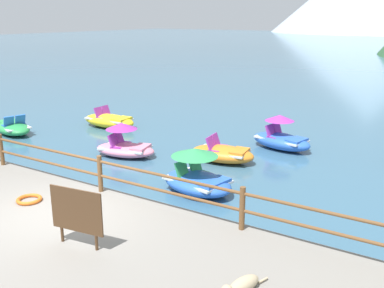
{
  "coord_description": "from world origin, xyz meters",
  "views": [
    {
      "loc": [
        7.5,
        -6.13,
        4.71
      ],
      "look_at": [
        0.6,
        5.0,
        0.9
      ],
      "focal_mm": 41.19,
      "sensor_mm": 36.0,
      "label": 1
    }
  ],
  "objects_px": {
    "pedal_boat_3": "(125,146)",
    "pedal_boat_2": "(109,120)",
    "life_ring": "(29,199)",
    "pedal_boat_0": "(281,138)",
    "dog_resting": "(241,286)",
    "pedal_boat_7": "(223,153)",
    "pedal_boat_4": "(12,127)",
    "pedal_boat_1": "(197,177)",
    "sign_board": "(77,211)"
  },
  "relations": [
    {
      "from": "pedal_boat_3",
      "to": "pedal_boat_2",
      "type": "bearing_deg",
      "value": 139.09
    },
    {
      "from": "life_ring",
      "to": "pedal_boat_0",
      "type": "height_order",
      "value": "pedal_boat_0"
    },
    {
      "from": "life_ring",
      "to": "pedal_boat_2",
      "type": "height_order",
      "value": "pedal_boat_2"
    },
    {
      "from": "dog_resting",
      "to": "pedal_boat_2",
      "type": "bearing_deg",
      "value": 141.06
    },
    {
      "from": "pedal_boat_7",
      "to": "life_ring",
      "type": "bearing_deg",
      "value": -107.96
    },
    {
      "from": "pedal_boat_2",
      "to": "pedal_boat_7",
      "type": "height_order",
      "value": "pedal_boat_2"
    },
    {
      "from": "pedal_boat_4",
      "to": "pedal_boat_7",
      "type": "xyz_separation_m",
      "value": [
        9.17,
        1.35,
        0.02
      ]
    },
    {
      "from": "pedal_boat_1",
      "to": "pedal_boat_3",
      "type": "height_order",
      "value": "pedal_boat_1"
    },
    {
      "from": "dog_resting",
      "to": "pedal_boat_7",
      "type": "distance_m",
      "value": 7.89
    },
    {
      "from": "pedal_boat_0",
      "to": "pedal_boat_3",
      "type": "xyz_separation_m",
      "value": [
        -4.31,
        -3.7,
        -0.03
      ]
    },
    {
      "from": "pedal_boat_4",
      "to": "pedal_boat_1",
      "type": "bearing_deg",
      "value": -7.98
    },
    {
      "from": "pedal_boat_0",
      "to": "pedal_boat_4",
      "type": "distance_m",
      "value": 10.98
    },
    {
      "from": "life_ring",
      "to": "pedal_boat_4",
      "type": "bearing_deg",
      "value": 145.91
    },
    {
      "from": "life_ring",
      "to": "pedal_boat_0",
      "type": "bearing_deg",
      "value": 70.11
    },
    {
      "from": "sign_board",
      "to": "pedal_boat_2",
      "type": "xyz_separation_m",
      "value": [
        -7.1,
        8.72,
        -0.83
      ]
    },
    {
      "from": "sign_board",
      "to": "pedal_boat_1",
      "type": "distance_m",
      "value": 4.43
    },
    {
      "from": "sign_board",
      "to": "life_ring",
      "type": "distance_m",
      "value": 2.85
    },
    {
      "from": "pedal_boat_3",
      "to": "pedal_boat_7",
      "type": "relative_size",
      "value": 1.02
    },
    {
      "from": "dog_resting",
      "to": "pedal_boat_3",
      "type": "height_order",
      "value": "pedal_boat_3"
    },
    {
      "from": "dog_resting",
      "to": "pedal_boat_4",
      "type": "xyz_separation_m",
      "value": [
        -13.12,
        5.47,
        -0.25
      ]
    },
    {
      "from": "pedal_boat_0",
      "to": "pedal_boat_3",
      "type": "bearing_deg",
      "value": -139.33
    },
    {
      "from": "pedal_boat_0",
      "to": "pedal_boat_3",
      "type": "height_order",
      "value": "pedal_boat_0"
    },
    {
      "from": "pedal_boat_4",
      "to": "pedal_boat_2",
      "type": "bearing_deg",
      "value": 47.9
    },
    {
      "from": "pedal_boat_4",
      "to": "sign_board",
      "type": "bearing_deg",
      "value": -30.48
    },
    {
      "from": "pedal_boat_2",
      "to": "pedal_boat_7",
      "type": "distance_m",
      "value": 6.69
    },
    {
      "from": "dog_resting",
      "to": "pedal_boat_1",
      "type": "relative_size",
      "value": 0.43
    },
    {
      "from": "pedal_boat_0",
      "to": "pedal_boat_7",
      "type": "bearing_deg",
      "value": -114.56
    },
    {
      "from": "sign_board",
      "to": "pedal_boat_7",
      "type": "relative_size",
      "value": 0.52
    },
    {
      "from": "pedal_boat_2",
      "to": "pedal_boat_3",
      "type": "xyz_separation_m",
      "value": [
        3.3,
        -2.86,
        0.08
      ]
    },
    {
      "from": "life_ring",
      "to": "pedal_boat_7",
      "type": "bearing_deg",
      "value": 72.04
    },
    {
      "from": "pedal_boat_2",
      "to": "pedal_boat_4",
      "type": "height_order",
      "value": "pedal_boat_2"
    },
    {
      "from": "pedal_boat_1",
      "to": "life_ring",
      "type": "bearing_deg",
      "value": -127.48
    },
    {
      "from": "pedal_boat_0",
      "to": "pedal_boat_3",
      "type": "relative_size",
      "value": 1.07
    },
    {
      "from": "pedal_boat_0",
      "to": "pedal_boat_2",
      "type": "distance_m",
      "value": 7.66
    },
    {
      "from": "pedal_boat_1",
      "to": "pedal_boat_2",
      "type": "bearing_deg",
      "value": 148.69
    },
    {
      "from": "life_ring",
      "to": "pedal_boat_3",
      "type": "xyz_separation_m",
      "value": [
        -1.18,
        4.95,
        -0.06
      ]
    },
    {
      "from": "pedal_boat_0",
      "to": "life_ring",
      "type": "bearing_deg",
      "value": -109.89
    },
    {
      "from": "pedal_boat_0",
      "to": "dog_resting",
      "type": "bearing_deg",
      "value": -73.06
    },
    {
      "from": "dog_resting",
      "to": "life_ring",
      "type": "bearing_deg",
      "value": 174.05
    },
    {
      "from": "sign_board",
      "to": "pedal_boat_0",
      "type": "height_order",
      "value": "sign_board"
    },
    {
      "from": "pedal_boat_2",
      "to": "pedal_boat_7",
      "type": "xyz_separation_m",
      "value": [
        6.49,
        -1.61,
        -0.01
      ]
    },
    {
      "from": "dog_resting",
      "to": "pedal_boat_2",
      "type": "relative_size",
      "value": 0.4
    },
    {
      "from": "pedal_boat_0",
      "to": "pedal_boat_1",
      "type": "bearing_deg",
      "value": -95.18
    },
    {
      "from": "pedal_boat_4",
      "to": "pedal_boat_7",
      "type": "distance_m",
      "value": 9.27
    },
    {
      "from": "pedal_boat_2",
      "to": "sign_board",
      "type": "bearing_deg",
      "value": -50.87
    },
    {
      "from": "pedal_boat_0",
      "to": "pedal_boat_1",
      "type": "distance_m",
      "value": 5.21
    },
    {
      "from": "pedal_boat_7",
      "to": "pedal_boat_2",
      "type": "bearing_deg",
      "value": 166.04
    },
    {
      "from": "dog_resting",
      "to": "pedal_boat_1",
      "type": "xyz_separation_m",
      "value": [
        -3.3,
        4.09,
        -0.09
      ]
    },
    {
      "from": "pedal_boat_4",
      "to": "pedal_boat_7",
      "type": "bearing_deg",
      "value": 8.39
    },
    {
      "from": "sign_board",
      "to": "dog_resting",
      "type": "distance_m",
      "value": 3.41
    }
  ]
}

